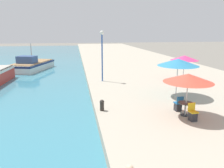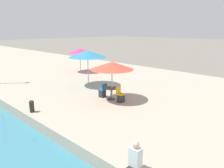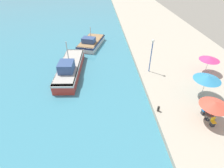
{
  "view_description": "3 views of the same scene",
  "coord_description": "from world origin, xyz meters",
  "px_view_note": "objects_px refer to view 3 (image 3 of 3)",
  "views": [
    {
      "loc": [
        -1.03,
        1.83,
        5.09
      ],
      "look_at": [
        1.5,
        16.89,
        1.38
      ],
      "focal_mm": 35.0,
      "sensor_mm": 36.0,
      "label": 1
    },
    {
      "loc": [
        -4.42,
        3.31,
        4.85
      ],
      "look_at": [
        4.75,
        12.17,
        1.58
      ],
      "focal_mm": 35.0,
      "sensor_mm": 36.0,
      "label": 2
    },
    {
      "loc": [
        -5.29,
        1.38,
        13.26
      ],
      "look_at": [
        -4.0,
        18.0,
        1.18
      ],
      "focal_mm": 28.0,
      "sensor_mm": 36.0,
      "label": 3
    }
  ],
  "objects_px": {
    "cafe_umbrella_striped": "(210,58)",
    "lamppost": "(152,50)",
    "cafe_umbrella_pink": "(215,104)",
    "fishing_boat_mid": "(91,42)",
    "cafe_chair_right": "(213,123)",
    "cafe_table": "(209,116)",
    "fishing_boat_near": "(70,68)",
    "cafe_chair_left": "(204,112)",
    "cafe_umbrella_white": "(208,78)",
    "mooring_bollard": "(159,108)"
  },
  "relations": [
    {
      "from": "fishing_boat_near",
      "to": "lamppost",
      "type": "xyz_separation_m",
      "value": [
        10.84,
        -1.01,
        2.71
      ]
    },
    {
      "from": "cafe_umbrella_striped",
      "to": "lamppost",
      "type": "height_order",
      "value": "lamppost"
    },
    {
      "from": "fishing_boat_mid",
      "to": "cafe_chair_left",
      "type": "distance_m",
      "value": 22.12
    },
    {
      "from": "fishing_boat_near",
      "to": "lamppost",
      "type": "bearing_deg",
      "value": -1.41
    },
    {
      "from": "cafe_umbrella_striped",
      "to": "lamppost",
      "type": "relative_size",
      "value": 0.56
    },
    {
      "from": "mooring_bollard",
      "to": "lamppost",
      "type": "relative_size",
      "value": 0.14
    },
    {
      "from": "mooring_bollard",
      "to": "cafe_chair_right",
      "type": "bearing_deg",
      "value": -26.77
    },
    {
      "from": "cafe_table",
      "to": "cafe_chair_right",
      "type": "distance_m",
      "value": 0.75
    },
    {
      "from": "cafe_umbrella_pink",
      "to": "cafe_umbrella_striped",
      "type": "relative_size",
      "value": 1.02
    },
    {
      "from": "cafe_table",
      "to": "lamppost",
      "type": "distance_m",
      "value": 10.13
    },
    {
      "from": "cafe_table",
      "to": "lamppost",
      "type": "relative_size",
      "value": 0.18
    },
    {
      "from": "cafe_umbrella_pink",
      "to": "cafe_umbrella_striped",
      "type": "height_order",
      "value": "cafe_umbrella_pink"
    },
    {
      "from": "fishing_boat_near",
      "to": "cafe_table",
      "type": "relative_size",
      "value": 12.61
    },
    {
      "from": "cafe_umbrella_pink",
      "to": "cafe_chair_left",
      "type": "distance_m",
      "value": 1.97
    },
    {
      "from": "cafe_chair_right",
      "to": "mooring_bollard",
      "type": "distance_m",
      "value": 4.97
    },
    {
      "from": "cafe_table",
      "to": "fishing_boat_mid",
      "type": "bearing_deg",
      "value": 120.47
    },
    {
      "from": "cafe_umbrella_pink",
      "to": "fishing_boat_near",
      "type": "bearing_deg",
      "value": 144.15
    },
    {
      "from": "cafe_table",
      "to": "cafe_chair_left",
      "type": "distance_m",
      "value": 0.75
    },
    {
      "from": "cafe_umbrella_striped",
      "to": "lamppost",
      "type": "xyz_separation_m",
      "value": [
        -7.56,
        0.87,
        0.99
      ]
    },
    {
      "from": "cafe_umbrella_pink",
      "to": "lamppost",
      "type": "distance_m",
      "value": 9.93
    },
    {
      "from": "cafe_umbrella_white",
      "to": "cafe_chair_right",
      "type": "distance_m",
      "value": 4.92
    },
    {
      "from": "cafe_umbrella_striped",
      "to": "fishing_boat_near",
      "type": "bearing_deg",
      "value": 174.19
    },
    {
      "from": "cafe_chair_left",
      "to": "lamppost",
      "type": "relative_size",
      "value": 0.2
    },
    {
      "from": "cafe_umbrella_pink",
      "to": "lamppost",
      "type": "height_order",
      "value": "lamppost"
    },
    {
      "from": "cafe_table",
      "to": "lamppost",
      "type": "bearing_deg",
      "value": 110.4
    },
    {
      "from": "cafe_umbrella_striped",
      "to": "cafe_chair_left",
      "type": "relative_size",
      "value": 2.8
    },
    {
      "from": "cafe_umbrella_white",
      "to": "cafe_chair_right",
      "type": "bearing_deg",
      "value": -104.68
    },
    {
      "from": "fishing_boat_near",
      "to": "cafe_umbrella_striped",
      "type": "bearing_deg",
      "value": -1.92
    },
    {
      "from": "fishing_boat_mid",
      "to": "lamppost",
      "type": "relative_size",
      "value": 1.67
    },
    {
      "from": "cafe_umbrella_striped",
      "to": "cafe_chair_right",
      "type": "bearing_deg",
      "value": -114.33
    },
    {
      "from": "cafe_umbrella_pink",
      "to": "mooring_bollard",
      "type": "distance_m",
      "value": 4.98
    },
    {
      "from": "cafe_umbrella_white",
      "to": "mooring_bollard",
      "type": "height_order",
      "value": "cafe_umbrella_white"
    },
    {
      "from": "fishing_boat_mid",
      "to": "mooring_bollard",
      "type": "xyz_separation_m",
      "value": [
        7.15,
        -18.1,
        0.2
      ]
    },
    {
      "from": "cafe_umbrella_white",
      "to": "mooring_bollard",
      "type": "distance_m",
      "value": 6.29
    },
    {
      "from": "fishing_boat_near",
      "to": "cafe_chair_right",
      "type": "height_order",
      "value": "fishing_boat_near"
    },
    {
      "from": "fishing_boat_mid",
      "to": "lamppost",
      "type": "distance_m",
      "value": 13.54
    },
    {
      "from": "cafe_chair_right",
      "to": "cafe_umbrella_pink",
      "type": "bearing_deg",
      "value": -87.32
    },
    {
      "from": "cafe_umbrella_striped",
      "to": "cafe_table",
      "type": "bearing_deg",
      "value": -116.44
    },
    {
      "from": "cafe_chair_left",
      "to": "fishing_boat_near",
      "type": "bearing_deg",
      "value": 142.13
    },
    {
      "from": "cafe_chair_left",
      "to": "cafe_table",
      "type": "bearing_deg",
      "value": -90.0
    },
    {
      "from": "fishing_boat_mid",
      "to": "cafe_chair_right",
      "type": "bearing_deg",
      "value": -42.1
    },
    {
      "from": "fishing_boat_near",
      "to": "cafe_chair_left",
      "type": "xyz_separation_m",
      "value": [
        14.2,
        -9.47,
        -0.05
      ]
    },
    {
      "from": "fishing_boat_mid",
      "to": "cafe_umbrella_white",
      "type": "xyz_separation_m",
      "value": [
        12.72,
        -16.03,
        2.27
      ]
    },
    {
      "from": "lamppost",
      "to": "cafe_chair_right",
      "type": "bearing_deg",
      "value": -70.71
    },
    {
      "from": "cafe_chair_right",
      "to": "cafe_umbrella_striped",
      "type": "bearing_deg",
      "value": -118.31
    },
    {
      "from": "fishing_boat_mid",
      "to": "cafe_table",
      "type": "distance_m",
      "value": 22.76
    },
    {
      "from": "cafe_umbrella_white",
      "to": "lamppost",
      "type": "xyz_separation_m",
      "value": [
        -4.6,
        5.6,
        0.67
      ]
    },
    {
      "from": "cafe_umbrella_white",
      "to": "cafe_table",
      "type": "xyz_separation_m",
      "value": [
        -1.18,
        -3.58,
        -1.89
      ]
    },
    {
      "from": "cafe_chair_right",
      "to": "lamppost",
      "type": "xyz_separation_m",
      "value": [
        -3.47,
        9.91,
        2.77
      ]
    },
    {
      "from": "cafe_umbrella_white",
      "to": "mooring_bollard",
      "type": "xyz_separation_m",
      "value": [
        -5.57,
        -2.07,
        -2.07
      ]
    }
  ]
}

